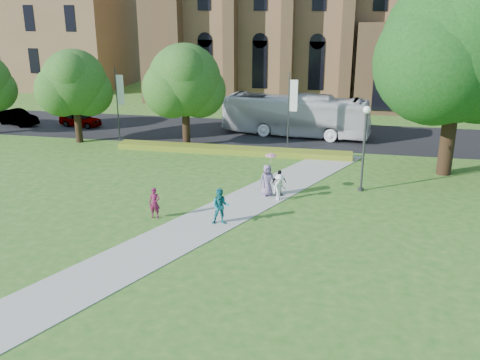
% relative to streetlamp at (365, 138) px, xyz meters
% --- Properties ---
extents(ground, '(160.00, 160.00, 0.00)m').
position_rel_streetlamp_xyz_m(ground, '(-7.50, -6.50, -3.30)').
color(ground, '#2C621D').
rests_on(ground, ground).
extents(road, '(160.00, 10.00, 0.02)m').
position_rel_streetlamp_xyz_m(road, '(-7.50, 13.50, -3.29)').
color(road, black).
rests_on(road, ground).
extents(footpath, '(15.58, 28.54, 0.04)m').
position_rel_streetlamp_xyz_m(footpath, '(-7.50, -5.50, -3.28)').
color(footpath, '#B2B2A8').
rests_on(footpath, ground).
extents(flower_hedge, '(18.00, 1.40, 0.45)m').
position_rel_streetlamp_xyz_m(flower_hedge, '(-9.50, 6.70, -3.07)').
color(flower_hedge, '#A99D21').
rests_on(flower_hedge, ground).
extents(building_west, '(22.00, 14.00, 18.30)m').
position_rel_streetlamp_xyz_m(building_west, '(-41.50, 35.50, 5.91)').
color(building_west, brown).
rests_on(building_west, ground).
extents(streetlamp, '(0.44, 0.44, 5.24)m').
position_rel_streetlamp_xyz_m(streetlamp, '(0.00, 0.00, 0.00)').
color(streetlamp, '#38383D').
rests_on(streetlamp, ground).
extents(large_tree, '(9.60, 9.60, 13.20)m').
position_rel_streetlamp_xyz_m(large_tree, '(5.50, 4.50, 5.07)').
color(large_tree, '#332114').
rests_on(large_tree, ground).
extents(street_tree_0, '(5.20, 5.20, 7.50)m').
position_rel_streetlamp_xyz_m(street_tree_0, '(-22.50, 7.50, 1.58)').
color(street_tree_0, '#332114').
rests_on(street_tree_0, ground).
extents(street_tree_1, '(5.60, 5.60, 8.05)m').
position_rel_streetlamp_xyz_m(street_tree_1, '(-13.50, 8.00, 1.93)').
color(street_tree_1, '#332114').
rests_on(street_tree_1, ground).
extents(banner_pole_0, '(0.70, 0.10, 6.00)m').
position_rel_streetlamp_xyz_m(banner_pole_0, '(-5.39, 8.70, 0.09)').
color(banner_pole_0, '#38383D').
rests_on(banner_pole_0, ground).
extents(banner_pole_1, '(0.70, 0.10, 6.00)m').
position_rel_streetlamp_xyz_m(banner_pole_1, '(-19.39, 8.70, 0.09)').
color(banner_pole_1, '#38383D').
rests_on(banner_pole_1, ground).
extents(tour_coach, '(12.77, 4.60, 3.48)m').
position_rel_streetlamp_xyz_m(tour_coach, '(-5.37, 13.20, -1.54)').
color(tour_coach, silver).
rests_on(tour_coach, road).
extents(car_0, '(4.17, 2.22, 1.35)m').
position_rel_streetlamp_xyz_m(car_0, '(-25.10, 12.76, -2.60)').
color(car_0, gray).
rests_on(car_0, road).
extents(car_1, '(4.57, 2.83, 1.42)m').
position_rel_streetlamp_xyz_m(car_1, '(-31.08, 12.11, -2.57)').
color(car_1, gray).
rests_on(car_1, road).
extents(pedestrian_0, '(0.62, 0.42, 1.65)m').
position_rel_streetlamp_xyz_m(pedestrian_0, '(-10.88, -6.60, -2.43)').
color(pedestrian_0, maroon).
rests_on(pedestrian_0, footpath).
extents(pedestrian_1, '(1.06, 0.90, 1.93)m').
position_rel_streetlamp_xyz_m(pedestrian_1, '(-7.24, -6.75, -2.29)').
color(pedestrian_1, '#19747D').
rests_on(pedestrian_1, footpath).
extents(pedestrian_2, '(1.03, 1.15, 1.54)m').
position_rel_streetlamp_xyz_m(pedestrian_2, '(-4.70, -2.64, -2.48)').
color(pedestrian_2, white).
rests_on(pedestrian_2, footpath).
extents(pedestrian_3, '(0.99, 0.80, 1.58)m').
position_rel_streetlamp_xyz_m(pedestrian_3, '(-4.81, -1.92, -2.47)').
color(pedestrian_3, black).
rests_on(pedestrian_3, footpath).
extents(pedestrian_4, '(1.10, 0.96, 1.90)m').
position_rel_streetlamp_xyz_m(pedestrian_4, '(-5.50, -2.08, -2.30)').
color(pedestrian_4, slate).
rests_on(pedestrian_4, footpath).
extents(parasol, '(0.81, 0.81, 0.59)m').
position_rel_streetlamp_xyz_m(parasol, '(-5.32, -1.98, -1.06)').
color(parasol, beige).
rests_on(parasol, pedestrian_4).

